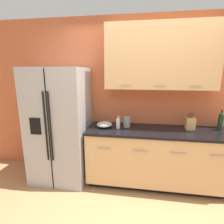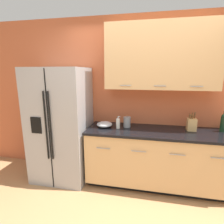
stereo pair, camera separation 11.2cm
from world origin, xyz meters
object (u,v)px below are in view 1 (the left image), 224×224
at_px(soap_dispenser, 118,123).
at_px(knife_block, 190,123).
at_px(mixing_bowl, 104,124).
at_px(wine_bottle, 221,121).
at_px(steel_canister, 127,122).
at_px(refrigerator, 60,126).

bearing_deg(soap_dispenser, knife_block, 5.85).
xyz_separation_m(knife_block, mixing_bowl, (-1.30, -0.08, -0.06)).
height_order(wine_bottle, steel_canister, wine_bottle).
height_order(refrigerator, mixing_bowl, refrigerator).
relative_size(knife_block, steel_canister, 1.56).
relative_size(refrigerator, knife_block, 6.56).
xyz_separation_m(knife_block, soap_dispenser, (-1.08, -0.11, -0.02)).
relative_size(steel_canister, mixing_bowl, 0.73).
bearing_deg(refrigerator, steel_canister, 6.87).
bearing_deg(refrigerator, mixing_bowl, 4.66).
bearing_deg(knife_block, wine_bottle, 5.19).
height_order(knife_block, soap_dispenser, knife_block).
bearing_deg(refrigerator, knife_block, 3.99).
bearing_deg(mixing_bowl, soap_dispenser, -7.34).
bearing_deg(knife_block, soap_dispenser, -174.15).
xyz_separation_m(knife_block, wine_bottle, (0.43, 0.04, 0.04)).
bearing_deg(wine_bottle, refrigerator, -175.80).
bearing_deg(steel_canister, refrigerator, -173.13).
bearing_deg(soap_dispenser, wine_bottle, 5.66).
bearing_deg(steel_canister, soap_dispenser, -142.36).
xyz_separation_m(refrigerator, knife_block, (2.01, 0.14, 0.09)).
xyz_separation_m(refrigerator, wine_bottle, (2.44, 0.18, 0.13)).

